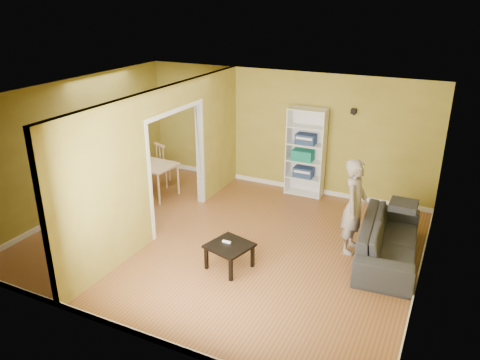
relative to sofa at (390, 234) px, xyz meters
The scene contains 15 objects.
room_shell 2.91m from the sofa, 166.85° to the right, with size 6.50×6.50×6.50m.
partition 4.05m from the sofa, behind, with size 0.22×5.50×2.60m, color olive, non-canonical shape.
wall_speaker 2.80m from the sofa, 120.23° to the left, with size 0.10×0.10×0.10m, color black.
sofa is the anchor object (origin of this frame).
person 0.80m from the sofa, behind, with size 0.54×0.69×1.91m, color slate.
bookshelf 2.92m from the sofa, 136.72° to the left, with size 0.80×0.35×1.90m.
paper_box_navy_a 2.87m from the sofa, 137.78° to the left, with size 0.41×0.27×0.21m, color navy.
paper_box_teal 2.93m from the sofa, 138.27° to the left, with size 0.44×0.28×0.22m, color #237A5B.
paper_box_navy_b 2.97m from the sofa, 137.64° to the left, with size 0.41×0.27×0.21m, color #1B264E.
coffee_table 2.62m from the sofa, 147.29° to the right, with size 0.62×0.62×0.41m.
game_controller 2.66m from the sofa, 148.81° to the right, with size 0.14×0.04×0.03m, color white.
dining_table 5.12m from the sofa, behind, with size 1.14×0.76×0.71m.
chair_left 5.83m from the sofa, behind, with size 0.40×0.40×0.87m, color #D2BD81, non-canonical shape.
chair_near 5.07m from the sofa, behind, with size 0.43×0.43×0.95m, color #CEB67A, non-canonical shape.
chair_far 5.20m from the sofa, 167.63° to the left, with size 0.46×0.46×1.01m, color tan, non-canonical shape.
Camera 1 is at (3.44, -6.49, 4.07)m, focal length 35.00 mm.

